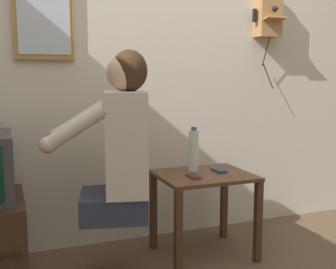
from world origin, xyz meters
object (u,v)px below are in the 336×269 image
at_px(cell_phone_spare, 219,170).
at_px(water_bottle, 194,150).
at_px(person, 120,142).
at_px(wall_mirror, 43,9).
at_px(cell_phone_held, 193,176).
at_px(wall_phone_antique, 268,13).

bearing_deg(cell_phone_spare, water_bottle, 149.83).
relative_size(person, wall_mirror, 1.55).
height_order(cell_phone_held, water_bottle, water_bottle).
distance_m(cell_phone_held, cell_phone_spare, 0.23).
bearing_deg(wall_phone_antique, cell_phone_spare, -148.87).
height_order(wall_phone_antique, cell_phone_held, wall_phone_antique).
bearing_deg(cell_phone_spare, person, -171.28).
relative_size(cell_phone_held, water_bottle, 0.45).
bearing_deg(cell_phone_held, person, -177.48).
xyz_separation_m(cell_phone_held, cell_phone_spare, (0.21, 0.08, 0.00)).
distance_m(wall_phone_antique, wall_mirror, 1.56).
bearing_deg(wall_mirror, water_bottle, -19.23).
height_order(wall_phone_antique, wall_mirror, wall_mirror).
bearing_deg(water_bottle, wall_phone_antique, 20.22).
bearing_deg(cell_phone_spare, cell_phone_held, -158.03).
xyz_separation_m(cell_phone_held, water_bottle, (0.08, 0.17, 0.13)).
distance_m(person, cell_phone_spare, 0.71).
distance_m(wall_phone_antique, cell_phone_held, 1.37).
xyz_separation_m(wall_mirror, water_bottle, (0.86, -0.30, -0.86)).
xyz_separation_m(person, wall_mirror, (-0.34, 0.47, 0.75)).
xyz_separation_m(cell_phone_spare, water_bottle, (-0.14, 0.08, 0.13)).
relative_size(wall_phone_antique, cell_phone_spare, 6.00).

